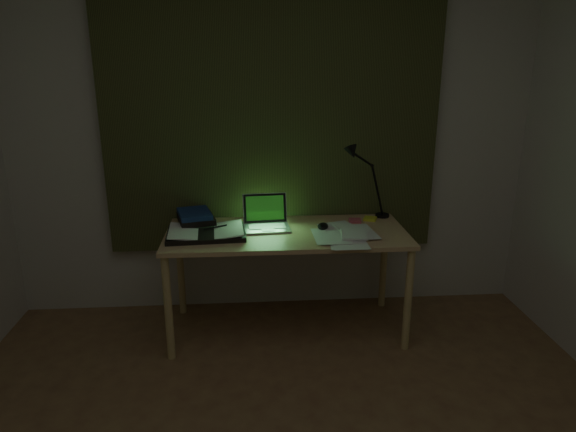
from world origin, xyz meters
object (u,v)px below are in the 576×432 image
object	(u,v)px
desk	(287,282)
desk_lamp	(384,181)
laptop	(267,214)
open_textbook	(206,232)
loose_papers	(345,234)
book_stack	(196,219)

from	to	relation	value
desk	desk_lamp	size ratio (longest dim) A/B	2.98
desk_lamp	desk	bearing A→B (deg)	-162.59
laptop	open_textbook	distance (m)	0.39
loose_papers	desk_lamp	bearing A→B (deg)	48.56
laptop	book_stack	size ratio (longest dim) A/B	1.23
desk	desk_lamp	world-z (taller)	desk_lamp
desk	laptop	distance (m)	0.46
loose_papers	desk_lamp	distance (m)	0.55
desk_lamp	laptop	bearing A→B (deg)	-168.88
laptop	loose_papers	size ratio (longest dim) A/B	0.89
laptop	loose_papers	world-z (taller)	laptop
laptop	desk	bearing A→B (deg)	-27.11
book_stack	desk_lamp	size ratio (longest dim) A/B	0.52
desk	open_textbook	world-z (taller)	open_textbook
laptop	book_stack	world-z (taller)	laptop
desk	book_stack	size ratio (longest dim) A/B	5.77
book_stack	desk	bearing A→B (deg)	-14.28
desk_lamp	loose_papers	bearing A→B (deg)	-135.27
open_textbook	book_stack	xyz separation A→B (m)	(-0.08, 0.18, 0.03)
loose_papers	open_textbook	bearing A→B (deg)	175.17
book_stack	open_textbook	bearing A→B (deg)	-66.20
book_stack	loose_papers	xyz separation A→B (m)	(0.92, -0.25, -0.04)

